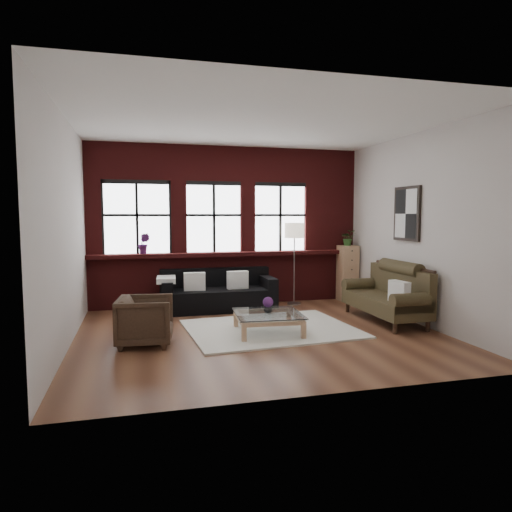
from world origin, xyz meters
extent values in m
plane|color=brown|center=(0.00, 0.00, 0.00)|extent=(5.50, 5.50, 0.00)
plane|color=white|center=(0.00, 0.00, 3.20)|extent=(5.50, 5.50, 0.00)
plane|color=beige|center=(0.00, 2.50, 1.60)|extent=(5.50, 0.00, 5.50)
plane|color=beige|center=(0.00, -2.50, 1.60)|extent=(5.50, 0.00, 5.50)
plane|color=beige|center=(-2.75, 0.00, 1.60)|extent=(0.00, 5.00, 5.00)
plane|color=beige|center=(2.75, 0.00, 1.60)|extent=(0.00, 5.00, 5.00)
cube|color=#521313|center=(0.00, 2.35, 1.04)|extent=(5.50, 0.30, 0.08)
cube|color=silver|center=(0.23, 0.18, 0.01)|extent=(2.73, 2.22, 0.03)
cube|color=white|center=(-0.78, 1.80, 0.58)|extent=(0.41, 0.17, 0.34)
cube|color=white|center=(0.05, 1.80, 0.58)|extent=(0.41, 0.17, 0.34)
cube|color=white|center=(2.22, -0.32, 0.61)|extent=(0.20, 0.40, 0.34)
imported|color=#35261A|center=(-1.72, -0.20, 0.35)|extent=(0.85, 0.83, 0.69)
imported|color=#B2B2B2|center=(0.12, -0.06, 0.39)|extent=(0.13, 0.13, 0.13)
sphere|color=#522263|center=(0.12, -0.06, 0.49)|extent=(0.16, 0.16, 0.16)
cube|color=tan|center=(2.53, 2.17, 0.59)|extent=(0.36, 0.36, 1.18)
imported|color=#2D5923|center=(2.53, 2.17, 1.35)|extent=(0.37, 0.34, 0.33)
imported|color=#522263|center=(-1.68, 2.32, 1.28)|extent=(0.27, 0.24, 0.40)
camera|label=1|loc=(-1.80, -6.69, 1.83)|focal=32.00mm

